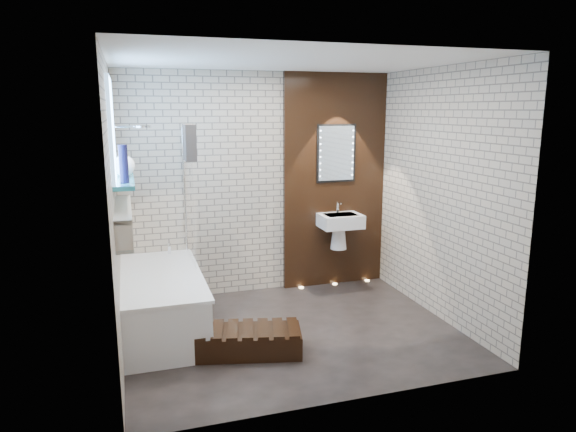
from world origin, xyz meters
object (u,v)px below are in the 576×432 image
object	(u,v)px
bath_screen	(189,195)
led_mirror	(336,153)
walnut_step	(248,342)
washbasin	(340,226)
bathtub	(162,302)

from	to	relation	value
bath_screen	led_mirror	bearing A→B (deg)	10.66
walnut_step	washbasin	bearing A→B (deg)	43.06
bathtub	bath_screen	xyz separation A→B (m)	(0.35, 0.44, 0.99)
washbasin	walnut_step	distance (m)	2.13
bathtub	washbasin	xyz separation A→B (m)	(2.17, 0.62, 0.50)
walnut_step	bathtub	bearing A→B (deg)	133.20
washbasin	led_mirror	size ratio (longest dim) A/B	0.83
led_mirror	walnut_step	world-z (taller)	led_mirror
washbasin	led_mirror	world-z (taller)	led_mirror
bath_screen	walnut_step	bearing A→B (deg)	-73.63
led_mirror	walnut_step	size ratio (longest dim) A/B	0.73
bath_screen	walnut_step	world-z (taller)	bath_screen
walnut_step	led_mirror	bearing A→B (deg)	46.18
bath_screen	washbasin	size ratio (longest dim) A/B	2.41
bath_screen	washbasin	bearing A→B (deg)	5.78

